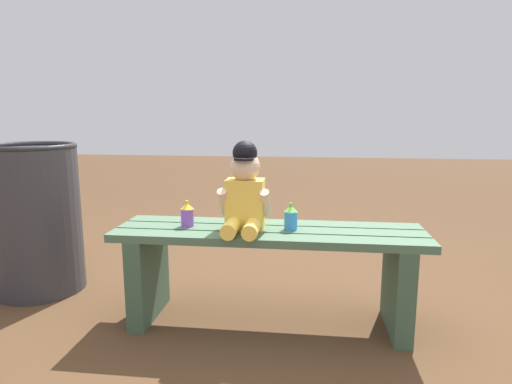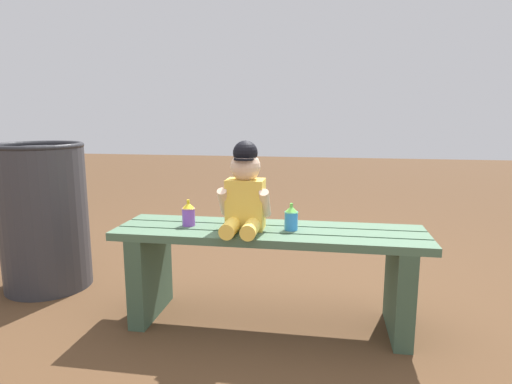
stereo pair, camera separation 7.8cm
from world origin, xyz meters
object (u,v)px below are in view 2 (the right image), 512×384
object	(u,v)px
sippy_cup_left	(189,213)
sippy_cup_right	(291,217)
park_bench	(269,261)
trash_bin	(44,216)
child_figure	(245,192)

from	to	relation	value
sippy_cup_left	sippy_cup_right	distance (m)	0.48
park_bench	sippy_cup_left	bearing A→B (deg)	179.31
park_bench	sippy_cup_right	bearing A→B (deg)	2.66
trash_bin	sippy_cup_left	bearing A→B (deg)	-14.44
park_bench	sippy_cup_left	size ratio (longest dim) A/B	11.43
sippy_cup_right	trash_bin	size ratio (longest dim) A/B	0.15
park_bench	sippy_cup_right	xyz separation A→B (m)	(0.10, 0.00, 0.21)
sippy_cup_left	trash_bin	distance (m)	0.97
sippy_cup_left	sippy_cup_right	xyz separation A→B (m)	(0.48, 0.00, 0.00)
park_bench	sippy_cup_right	world-z (taller)	sippy_cup_right
sippy_cup_left	sippy_cup_right	size ratio (longest dim) A/B	1.00
sippy_cup_right	trash_bin	distance (m)	1.44
child_figure	sippy_cup_right	xyz separation A→B (m)	(0.21, 0.04, -0.12)
park_bench	child_figure	distance (m)	0.35
park_bench	trash_bin	xyz separation A→B (m)	(-1.32, 0.24, 0.11)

